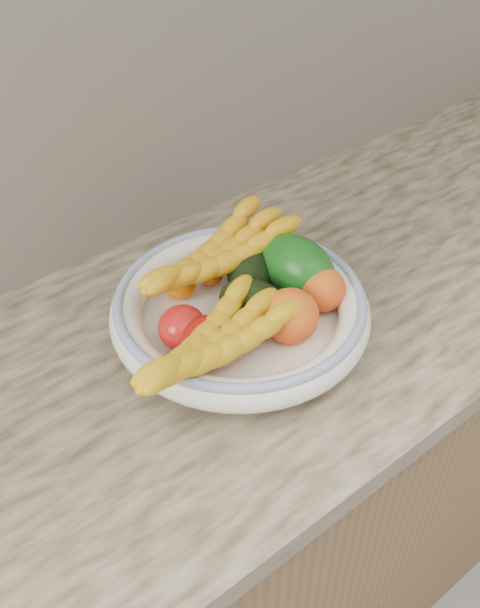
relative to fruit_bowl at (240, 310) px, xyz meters
name	(u,v)px	position (x,y,z in m)	size (l,w,h in m)	color
kitchen_counter	(232,487)	(0.00, 0.03, -0.48)	(2.44, 0.66, 1.40)	brown
fruit_bowl	(240,310)	(0.00, 0.00, 0.00)	(0.39, 0.39, 0.08)	white
clementine_back_left	(180,284)	(-0.04, 0.10, 0.01)	(0.05, 0.05, 0.05)	orange
clementine_back_right	(209,272)	(0.02, 0.10, 0.01)	(0.05, 0.05, 0.04)	#F95305
tomato_left	(182,328)	(-0.10, 0.01, 0.01)	(0.07, 0.07, 0.06)	red
tomato_near_left	(208,342)	(-0.09, -0.04, 0.01)	(0.08, 0.08, 0.07)	#A10E0C
avocado_center	(252,302)	(0.01, -0.01, 0.02)	(0.07, 0.10, 0.07)	black
avocado_right	(250,271)	(0.06, 0.05, 0.02)	(0.07, 0.10, 0.07)	black
green_mango	(296,267)	(0.11, 0.00, 0.03)	(0.09, 0.14, 0.10)	#0E4A10
peach_front	(291,316)	(0.04, -0.07, 0.02)	(0.08, 0.08, 0.08)	orange
peach_right	(323,290)	(0.11, -0.06, 0.02)	(0.07, 0.07, 0.07)	orange
banana_bunch_back	(217,260)	(0.02, 0.08, 0.04)	(0.31, 0.11, 0.09)	gold
banana_bunch_front	(214,347)	(-0.10, -0.07, 0.03)	(0.29, 0.11, 0.08)	gold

